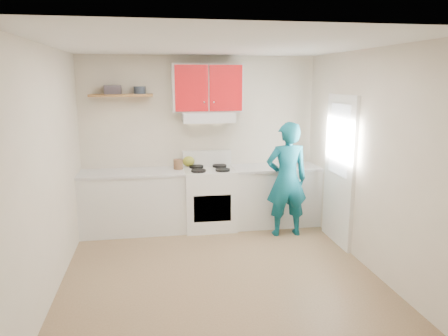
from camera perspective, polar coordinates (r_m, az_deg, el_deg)
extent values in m
plane|color=brown|center=(5.12, -0.64, -14.04)|extent=(3.80, 3.80, 0.00)
cube|color=white|center=(4.62, -0.72, 16.37)|extent=(3.60, 3.80, 0.04)
cube|color=beige|center=(6.55, -3.28, 3.64)|extent=(3.60, 0.04, 2.60)
cube|color=beige|center=(2.90, 5.26, -7.09)|extent=(3.60, 0.04, 2.60)
cube|color=beige|center=(4.77, -22.57, -0.40)|extent=(0.04, 3.80, 2.60)
cube|color=beige|center=(5.28, 18.99, 1.00)|extent=(0.04, 3.80, 2.60)
cube|color=white|center=(5.94, 15.41, -0.34)|extent=(0.05, 0.85, 2.05)
cube|color=white|center=(5.85, 15.39, 3.72)|extent=(0.01, 0.55, 0.95)
cube|color=silver|center=(6.41, -12.19, -4.58)|extent=(1.52, 0.60, 0.90)
cube|color=silver|center=(6.67, 6.90, -3.75)|extent=(1.32, 0.60, 0.90)
cube|color=white|center=(6.43, -1.98, -4.17)|extent=(0.76, 0.65, 0.92)
cube|color=silver|center=(6.30, -2.19, 6.94)|extent=(0.76, 0.44, 0.15)
cube|color=#AE0F12|center=(6.34, -2.29, 10.81)|extent=(1.02, 0.33, 0.70)
cube|color=brown|center=(6.32, -13.78, 9.58)|extent=(0.90, 0.30, 0.04)
cube|color=#463E47|center=(6.35, -14.88, 10.25)|extent=(0.24, 0.17, 0.12)
cylinder|color=#333D4C|center=(6.33, -11.38, 10.33)|extent=(0.20, 0.20, 0.11)
ellipsoid|color=olive|center=(6.53, -4.86, 0.95)|extent=(0.21, 0.21, 0.17)
cylinder|color=brown|center=(6.34, -6.24, 0.41)|extent=(0.17, 0.17, 0.17)
cube|color=olive|center=(6.35, 3.59, -0.22)|extent=(0.35, 0.30, 0.02)
cube|color=red|center=(6.56, 9.32, -0.01)|extent=(0.28, 0.23, 0.01)
imported|color=#0B5566|center=(6.10, 8.52, -1.56)|extent=(0.61, 0.41, 1.67)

